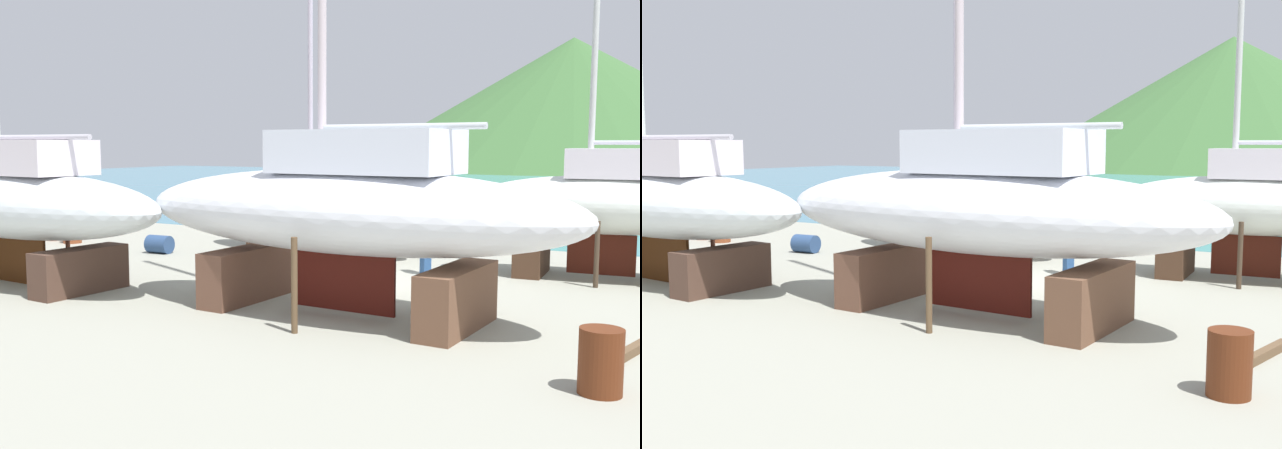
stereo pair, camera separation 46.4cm
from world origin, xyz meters
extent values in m
plane|color=#989989|center=(0.00, -2.19, 0.00)|extent=(39.60, 39.60, 0.00)
cube|color=teal|center=(0.00, 41.32, 0.00)|extent=(139.20, 67.21, 0.01)
cone|color=#3C6734|center=(-13.43, 96.82, 0.00)|extent=(131.45, 131.45, 37.96)
cube|color=#462E1E|center=(3.12, 3.00, 0.55)|extent=(0.80, 1.81, 1.10)
cylinder|color=#433425|center=(4.93, 1.89, 0.81)|extent=(0.12, 0.12, 1.63)
cylinder|color=#43391F|center=(4.78, 4.32, 0.81)|extent=(0.12, 0.12, 1.63)
ellipsoid|color=white|center=(4.86, 3.10, 1.93)|extent=(7.07, 2.63, 1.50)
cube|color=#42150B|center=(4.86, 3.10, 0.65)|extent=(1.67, 0.18, 1.05)
cube|color=white|center=(5.20, 3.12, 2.98)|extent=(2.58, 1.48, 0.75)
cylinder|color=silver|center=(4.51, 3.08, 6.81)|extent=(0.16, 0.16, 8.42)
cube|color=brown|center=(-1.59, -3.50, 0.59)|extent=(0.81, 2.59, 1.19)
cube|color=brown|center=(3.33, -3.71, 0.59)|extent=(0.81, 2.59, 1.19)
cylinder|color=brown|center=(0.79, -5.36, 0.89)|extent=(0.12, 0.12, 1.79)
cylinder|color=brown|center=(0.95, -1.84, 0.89)|extent=(0.12, 0.12, 1.79)
ellipsoid|color=white|center=(0.87, -3.60, 2.13)|extent=(9.99, 3.63, 1.71)
cube|color=#48110B|center=(0.87, -3.60, 0.68)|extent=(2.37, 0.18, 1.19)
cube|color=white|center=(1.36, -3.62, 3.32)|extent=(3.63, 2.08, 0.85)
cylinder|color=silver|center=(2.10, -3.66, 3.79)|extent=(3.45, 0.27, 0.13)
cube|color=#4D3428|center=(-5.47, -4.69, 0.53)|extent=(0.85, 2.39, 1.05)
cylinder|color=#562F22|center=(-7.86, -2.92, 0.82)|extent=(0.12, 0.12, 1.64)
ellipsoid|color=silver|center=(-7.96, -4.53, 1.97)|extent=(10.16, 3.57, 1.67)
cube|color=#45210A|center=(-7.96, -4.53, 0.55)|extent=(2.40, 0.23, 1.17)
cube|color=silver|center=(-7.46, -4.57, 3.14)|extent=(3.70, 1.99, 0.84)
cylinder|color=#BCB8C1|center=(-6.71, -4.61, 3.63)|extent=(3.50, 0.35, 0.13)
cube|color=#492F21|center=(-5.66, 3.87, 0.59)|extent=(0.94, 2.05, 1.17)
cube|color=#4F3A25|center=(-1.78, 3.40, 0.59)|extent=(0.94, 2.05, 1.17)
cylinder|color=#434120|center=(-3.88, 2.29, 0.84)|extent=(0.12, 0.12, 1.67)
cylinder|color=#483C1D|center=(-3.55, 4.99, 0.84)|extent=(0.12, 0.12, 1.67)
ellipsoid|color=silver|center=(-3.72, 3.64, 1.96)|extent=(8.06, 3.41, 1.43)
cube|color=#4A1317|center=(-3.72, 3.64, 0.74)|extent=(1.87, 0.31, 1.00)
cube|color=silver|center=(-3.33, 3.59, 2.96)|extent=(2.97, 1.82, 0.71)
cylinder|color=silver|center=(-4.11, 3.68, 6.99)|extent=(0.16, 0.16, 8.77)
cylinder|color=#B7BAC1|center=(-2.75, 3.52, 3.50)|extent=(2.73, 0.45, 0.11)
cube|color=#2A4D82|center=(0.68, 1.54, 0.42)|extent=(0.38, 0.39, 0.84)
cube|color=#1C4F82|center=(0.68, 1.54, 1.13)|extent=(0.47, 0.49, 0.57)
sphere|color=tan|center=(0.68, 1.54, 1.52)|extent=(0.22, 0.22, 0.22)
cylinder|color=#582611|center=(6.22, -6.10, 0.47)|extent=(0.80, 0.80, 0.93)
cylinder|color=navy|center=(-8.12, 0.99, 0.29)|extent=(0.81, 0.62, 0.58)
cylinder|color=brown|center=(-12.45, 1.34, 0.44)|extent=(0.87, 0.87, 0.89)
cylinder|color=brown|center=(-13.65, 1.60, 0.40)|extent=(0.92, 0.92, 0.80)
cube|color=brown|center=(6.37, -3.90, 0.07)|extent=(0.55, 1.72, 0.15)
camera|label=1|loc=(7.66, -16.61, 3.47)|focal=41.06mm
camera|label=2|loc=(8.06, -16.38, 3.47)|focal=41.06mm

